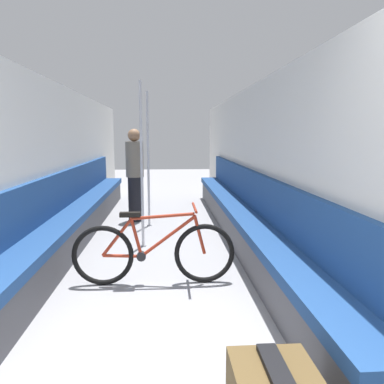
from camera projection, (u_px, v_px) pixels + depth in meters
wall_left at (52, 164)px, 4.91m from camera, size 0.10×11.14×2.17m
wall_right at (260, 163)px, 5.09m from camera, size 0.10×11.14×2.17m
bench_seat_row_left at (72, 220)px, 5.04m from camera, size 0.41×7.28×0.98m
bench_seat_row_right at (242, 218)px, 5.20m from camera, size 0.41×7.28×0.98m
bicycle at (154, 252)px, 3.68m from camera, size 1.60×0.46×0.78m
grab_pole_near at (142, 168)px, 4.82m from camera, size 0.08×0.08×2.15m
grab_pole_far at (148, 162)px, 5.94m from camera, size 0.08×0.08×2.15m
passenger_standing at (135, 174)px, 6.34m from camera, size 0.30×0.30×1.57m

